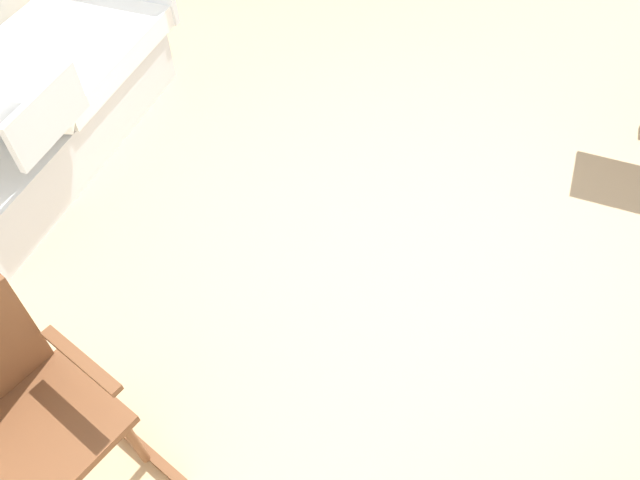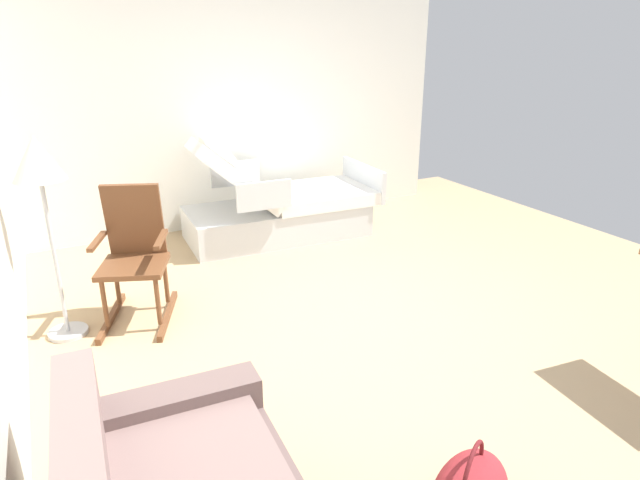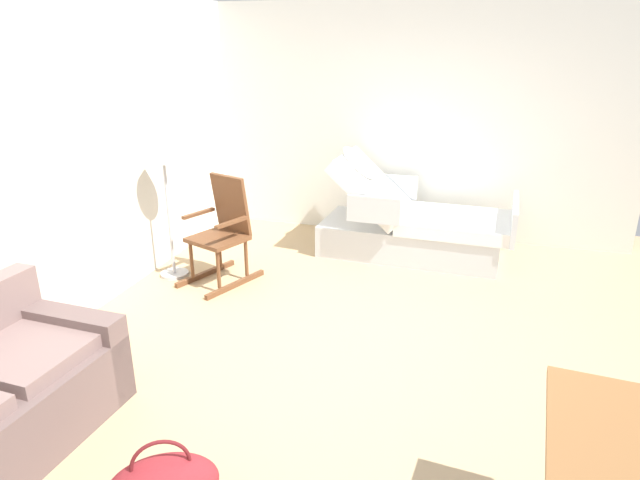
% 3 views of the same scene
% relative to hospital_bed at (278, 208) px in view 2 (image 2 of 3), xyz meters
% --- Properties ---
extents(ground_plane, '(6.87, 6.87, 0.00)m').
position_rel_hospital_bed_xyz_m(ground_plane, '(-2.07, 0.11, -0.32)').
color(ground_plane, tan).
extents(side_wall, '(0.10, 5.02, 2.70)m').
position_rel_hospital_bed_xyz_m(side_wall, '(0.73, 0.11, 1.03)').
color(side_wall, silver).
rests_on(side_wall, ground).
extents(hospital_bed, '(1.08, 2.10, 1.21)m').
position_rel_hospital_bed_xyz_m(hospital_bed, '(0.00, 0.00, 0.00)').
color(hospital_bed, silver).
rests_on(hospital_bed, ground).
extents(rocking_chair, '(0.88, 0.72, 1.05)m').
position_rel_hospital_bed_xyz_m(rocking_chair, '(-1.20, 1.70, 0.18)').
color(rocking_chair, brown).
rests_on(rocking_chair, ground).
extents(floor_lamp, '(0.34, 0.34, 1.48)m').
position_rel_hospital_bed_xyz_m(floor_lamp, '(-1.26, 2.25, 0.91)').
color(floor_lamp, '#B2B5BA').
rests_on(floor_lamp, ground).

